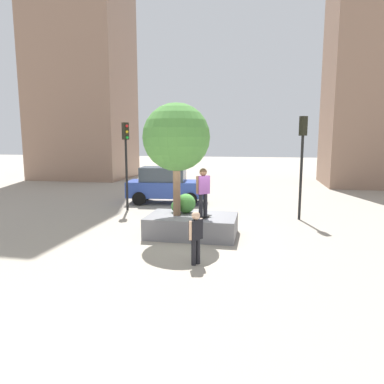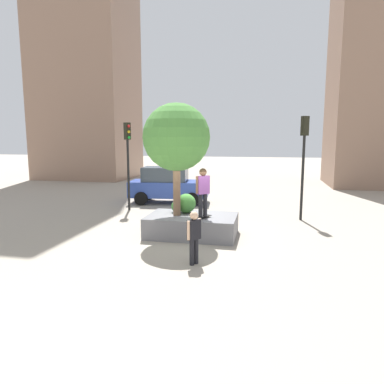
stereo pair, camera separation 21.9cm
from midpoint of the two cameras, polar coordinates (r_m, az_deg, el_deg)
ground_plane at (r=13.63m, az=1.02°, el=-7.00°), size 120.00×120.00×0.00m
planter_ledge at (r=13.46m, az=0.47°, el=-5.46°), size 3.35×2.10×0.79m
plaza_tree at (r=13.11m, az=-2.06°, el=8.79°), size 2.50×2.50×4.19m
boxwood_shrub at (r=13.92m, az=-1.97°, el=-2.34°), size 0.47×0.47×0.47m
hedge_clump at (r=13.76m, az=-0.50°, el=-1.84°), size 0.76×0.76×0.76m
skateboard at (r=12.87m, az=2.25°, el=-4.05°), size 0.59×0.80×0.07m
skateboarder at (r=12.69m, az=2.27°, el=0.51°), size 0.48×0.47×1.76m
sedan_parked at (r=20.27m, az=-3.60°, el=1.19°), size 4.64×2.47×2.08m
traffic_light_corner at (r=16.53m, az=18.01°, el=6.46°), size 0.37×0.37×4.66m
traffic_light_median at (r=18.27m, az=-10.02°, el=6.57°), size 0.37×0.37×4.48m
pedestrian_crossing at (r=10.31m, az=0.94°, el=-6.83°), size 0.38×0.47×1.60m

